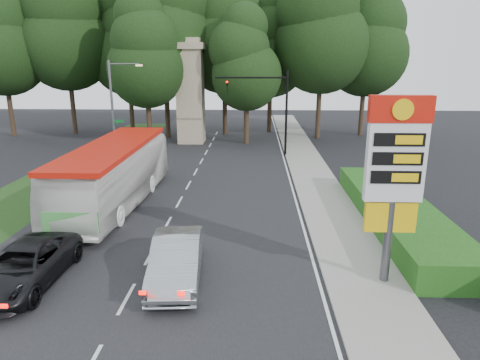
{
  "coord_description": "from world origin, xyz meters",
  "views": [
    {
      "loc": [
        4.38,
        -12.44,
        7.93
      ],
      "look_at": [
        3.64,
        8.08,
        2.2
      ],
      "focal_mm": 32.0,
      "sensor_mm": 36.0,
      "label": 1
    }
  ],
  "objects_px": {
    "monument": "(191,91)",
    "transit_bus": "(115,175)",
    "streetlight_signs": "(115,106)",
    "suv_charcoal": "(24,266)",
    "gas_station_pylon": "(395,166)",
    "traffic_signal_mast": "(271,101)",
    "sedan_silver": "(176,259)"
  },
  "relations": [
    {
      "from": "monument",
      "to": "transit_bus",
      "type": "height_order",
      "value": "monument"
    },
    {
      "from": "traffic_signal_mast",
      "to": "streetlight_signs",
      "type": "relative_size",
      "value": 0.9
    },
    {
      "from": "streetlight_signs",
      "to": "traffic_signal_mast",
      "type": "bearing_deg",
      "value": 8.92
    },
    {
      "from": "monument",
      "to": "suv_charcoal",
      "type": "distance_m",
      "value": 29.02
    },
    {
      "from": "sedan_silver",
      "to": "transit_bus",
      "type": "bearing_deg",
      "value": 115.44
    },
    {
      "from": "gas_station_pylon",
      "to": "transit_bus",
      "type": "bearing_deg",
      "value": 146.05
    },
    {
      "from": "streetlight_signs",
      "to": "suv_charcoal",
      "type": "xyz_separation_m",
      "value": [
        2.99,
        -20.63,
        -3.69
      ]
    },
    {
      "from": "streetlight_signs",
      "to": "monument",
      "type": "distance_m",
      "value": 9.44
    },
    {
      "from": "traffic_signal_mast",
      "to": "sedan_silver",
      "type": "distance_m",
      "value": 22.76
    },
    {
      "from": "gas_station_pylon",
      "to": "streetlight_signs",
      "type": "xyz_separation_m",
      "value": [
        -16.19,
        20.01,
        -0.01
      ]
    },
    {
      "from": "sedan_silver",
      "to": "suv_charcoal",
      "type": "bearing_deg",
      "value": -178.79
    },
    {
      "from": "gas_station_pylon",
      "to": "streetlight_signs",
      "type": "distance_m",
      "value": 25.74
    },
    {
      "from": "traffic_signal_mast",
      "to": "monument",
      "type": "bearing_deg",
      "value": 142.0
    },
    {
      "from": "gas_station_pylon",
      "to": "suv_charcoal",
      "type": "bearing_deg",
      "value": -177.35
    },
    {
      "from": "transit_bus",
      "to": "monument",
      "type": "bearing_deg",
      "value": 87.95
    },
    {
      "from": "streetlight_signs",
      "to": "suv_charcoal",
      "type": "height_order",
      "value": "streetlight_signs"
    },
    {
      "from": "transit_bus",
      "to": "suv_charcoal",
      "type": "height_order",
      "value": "transit_bus"
    },
    {
      "from": "suv_charcoal",
      "to": "traffic_signal_mast",
      "type": "bearing_deg",
      "value": 67.9
    },
    {
      "from": "traffic_signal_mast",
      "to": "monument",
      "type": "xyz_separation_m",
      "value": [
        -7.68,
        6.0,
        0.43
      ]
    },
    {
      "from": "transit_bus",
      "to": "suv_charcoal",
      "type": "bearing_deg",
      "value": -90.73
    },
    {
      "from": "streetlight_signs",
      "to": "transit_bus",
      "type": "bearing_deg",
      "value": -73.08
    },
    {
      "from": "streetlight_signs",
      "to": "transit_bus",
      "type": "relative_size",
      "value": 0.64
    },
    {
      "from": "monument",
      "to": "sedan_silver",
      "type": "distance_m",
      "value": 28.58
    },
    {
      "from": "gas_station_pylon",
      "to": "sedan_silver",
      "type": "relative_size",
      "value": 1.37
    },
    {
      "from": "gas_station_pylon",
      "to": "traffic_signal_mast",
      "type": "distance_m",
      "value": 22.29
    },
    {
      "from": "monument",
      "to": "transit_bus",
      "type": "bearing_deg",
      "value": -94.41
    },
    {
      "from": "traffic_signal_mast",
      "to": "sedan_silver",
      "type": "height_order",
      "value": "traffic_signal_mast"
    },
    {
      "from": "gas_station_pylon",
      "to": "transit_bus",
      "type": "relative_size",
      "value": 0.55
    },
    {
      "from": "traffic_signal_mast",
      "to": "transit_bus",
      "type": "xyz_separation_m",
      "value": [
        -9.18,
        -13.45,
        -2.93
      ]
    },
    {
      "from": "gas_station_pylon",
      "to": "monument",
      "type": "xyz_separation_m",
      "value": [
        -11.2,
        28.01,
        0.66
      ]
    },
    {
      "from": "transit_bus",
      "to": "streetlight_signs",
      "type": "bearing_deg",
      "value": 109.28
    },
    {
      "from": "gas_station_pylon",
      "to": "traffic_signal_mast",
      "type": "xyz_separation_m",
      "value": [
        -3.52,
        22.0,
        0.22
      ]
    }
  ]
}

